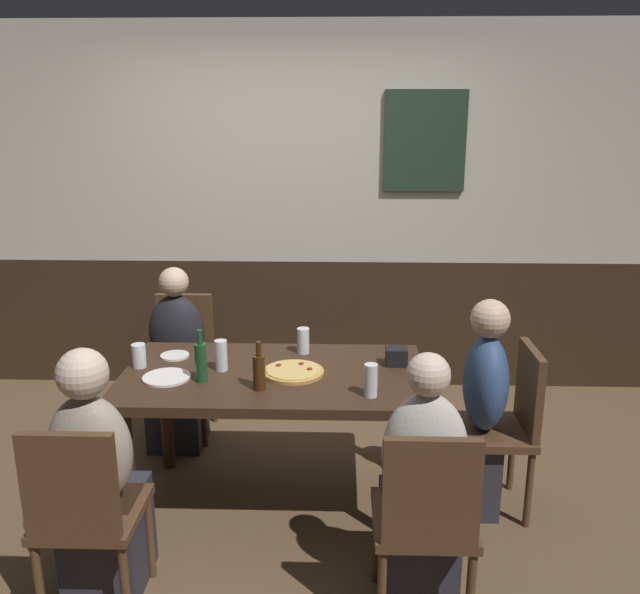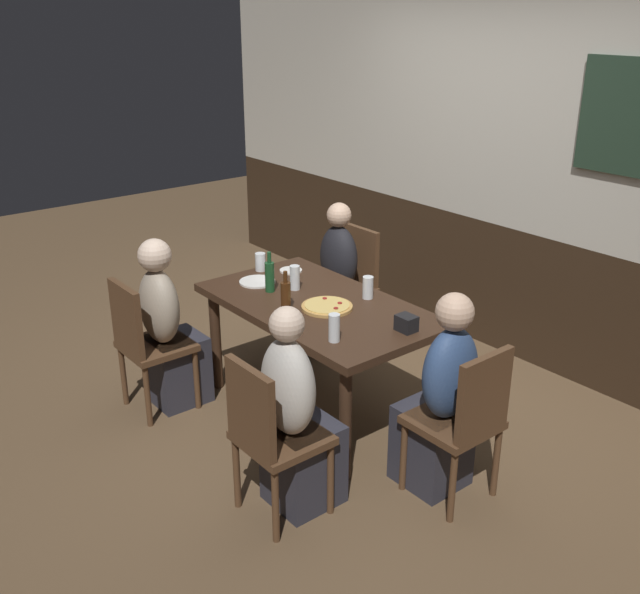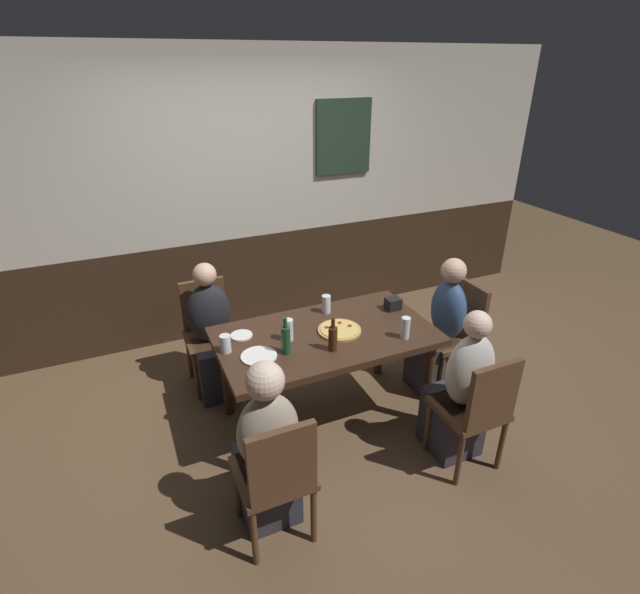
% 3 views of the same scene
% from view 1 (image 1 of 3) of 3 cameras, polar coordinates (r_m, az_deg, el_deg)
% --- Properties ---
extents(ground_plane, '(12.00, 12.00, 0.00)m').
position_cam_1_polar(ground_plane, '(3.70, -3.77, -17.16)').
color(ground_plane, brown).
extents(wall_back, '(6.40, 0.13, 2.60)m').
position_cam_1_polar(wall_back, '(4.80, -2.10, 7.30)').
color(wall_back, '#332316').
rests_on(wall_back, ground_plane).
extents(dining_table, '(1.52, 0.85, 0.74)m').
position_cam_1_polar(dining_table, '(3.39, -3.96, -7.87)').
color(dining_table, '#382316').
rests_on(dining_table, ground_plane).
extents(chair_left_far, '(0.40, 0.40, 0.88)m').
position_cam_1_polar(chair_left_far, '(4.33, -11.70, -5.03)').
color(chair_left_far, '#513521').
rests_on(chair_left_far, ground_plane).
extents(chair_head_east, '(0.40, 0.40, 0.88)m').
position_cam_1_polar(chair_head_east, '(3.54, 15.69, -10.13)').
color(chair_head_east, '#513521').
rests_on(chair_head_east, ground_plane).
extents(chair_right_near, '(0.40, 0.40, 0.88)m').
position_cam_1_polar(chair_right_near, '(2.73, 9.10, -18.09)').
color(chair_right_near, '#513521').
rests_on(chair_right_near, ground_plane).
extents(chair_left_near, '(0.40, 0.40, 0.88)m').
position_cam_1_polar(chair_left_near, '(2.88, -19.61, -16.84)').
color(chair_left_near, '#513521').
rests_on(chair_left_near, ground_plane).
extents(person_left_far, '(0.34, 0.37, 1.11)m').
position_cam_1_polar(person_left_far, '(4.19, -12.18, -6.26)').
color(person_left_far, '#2D2D38').
rests_on(person_left_far, ground_plane).
extents(person_head_east, '(0.37, 0.34, 1.13)m').
position_cam_1_polar(person_head_east, '(3.51, 13.04, -10.52)').
color(person_head_east, '#2D2D38').
rests_on(person_head_east, ground_plane).
extents(person_right_near, '(0.34, 0.37, 1.12)m').
position_cam_1_polar(person_right_near, '(2.88, 8.66, -16.76)').
color(person_right_near, '#2D2D38').
rests_on(person_right_near, ground_plane).
extents(person_left_near, '(0.34, 0.37, 1.12)m').
position_cam_1_polar(person_left_near, '(3.02, -18.44, -15.56)').
color(person_left_near, '#2D2D38').
rests_on(person_left_near, ground_plane).
extents(pizza, '(0.31, 0.31, 0.03)m').
position_cam_1_polar(pizza, '(3.33, -2.31, -6.42)').
color(pizza, tan).
rests_on(pizza, dining_table).
extents(pint_glass_pale, '(0.06, 0.06, 0.16)m').
position_cam_1_polar(pint_glass_pale, '(3.39, -8.49, -5.16)').
color(pint_glass_pale, silver).
rests_on(pint_glass_pale, dining_table).
extents(beer_glass_half, '(0.06, 0.06, 0.16)m').
position_cam_1_polar(beer_glass_half, '(3.06, 4.39, -7.35)').
color(beer_glass_half, silver).
rests_on(beer_glass_half, dining_table).
extents(tumbler_short, '(0.07, 0.07, 0.14)m').
position_cam_1_polar(tumbler_short, '(3.58, -1.45, -3.91)').
color(tumbler_short, silver).
rests_on(tumbler_short, dining_table).
extents(highball_clear, '(0.07, 0.07, 0.12)m').
position_cam_1_polar(highball_clear, '(3.52, -15.30, -4.99)').
color(highball_clear, silver).
rests_on(highball_clear, dining_table).
extents(beer_bottle_green, '(0.06, 0.06, 0.26)m').
position_cam_1_polar(beer_bottle_green, '(3.26, -10.20, -5.44)').
color(beer_bottle_green, '#194723').
rests_on(beer_bottle_green, dining_table).
extents(beer_bottle_brown, '(0.06, 0.06, 0.24)m').
position_cam_1_polar(beer_bottle_brown, '(3.13, -5.25, -6.36)').
color(beer_bottle_brown, '#42230F').
rests_on(beer_bottle_brown, dining_table).
extents(plate_white_large, '(0.23, 0.23, 0.01)m').
position_cam_1_polar(plate_white_large, '(3.36, -13.05, -6.74)').
color(plate_white_large, white).
rests_on(plate_white_large, dining_table).
extents(plate_white_small, '(0.15, 0.15, 0.01)m').
position_cam_1_polar(plate_white_small, '(3.63, -12.38, -4.95)').
color(plate_white_small, white).
rests_on(plate_white_small, dining_table).
extents(condiment_caddy, '(0.11, 0.09, 0.09)m').
position_cam_1_polar(condiment_caddy, '(3.45, 6.58, -5.11)').
color(condiment_caddy, black).
rests_on(condiment_caddy, dining_table).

